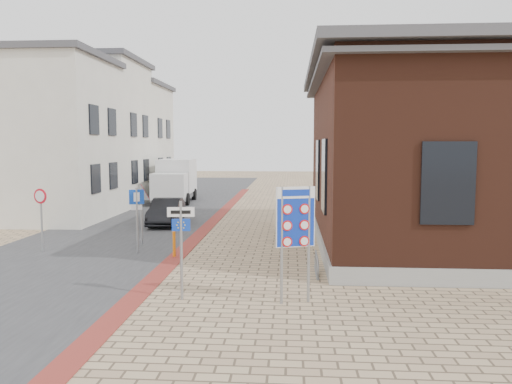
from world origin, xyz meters
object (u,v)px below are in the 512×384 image
(essen_sign, at_px, (181,235))
(box_truck, at_px, (175,180))
(border_sign, at_px, (295,220))
(sedan, at_px, (166,212))
(parking_sign, at_px, (137,209))
(bollard, at_px, (174,241))

(essen_sign, bearing_deg, box_truck, 96.47)
(box_truck, distance_m, border_sign, 22.11)
(sedan, distance_m, box_truck, 9.35)
(sedan, xyz_separation_m, essen_sign, (3.28, -11.49, 1.00))
(parking_sign, bearing_deg, essen_sign, -86.36)
(sedan, relative_size, bollard, 3.40)
(sedan, height_order, box_truck, box_truck)
(bollard, bearing_deg, essen_sign, -74.43)
(box_truck, height_order, bollard, box_truck)
(box_truck, xyz_separation_m, parking_sign, (2.29, -15.56, 0.10))
(border_sign, relative_size, essen_sign, 1.15)
(border_sign, distance_m, parking_sign, 7.52)
(sedan, bearing_deg, box_truck, 96.27)
(sedan, relative_size, essen_sign, 1.54)
(parking_sign, bearing_deg, border_sign, -67.47)
(box_truck, distance_m, bollard, 16.53)
(sedan, height_order, parking_sign, parking_sign)
(essen_sign, distance_m, bollard, 4.85)
(box_truck, relative_size, essen_sign, 2.26)
(box_truck, distance_m, essen_sign, 21.24)
(box_truck, bearing_deg, border_sign, -72.49)
(box_truck, bearing_deg, bollard, -80.05)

